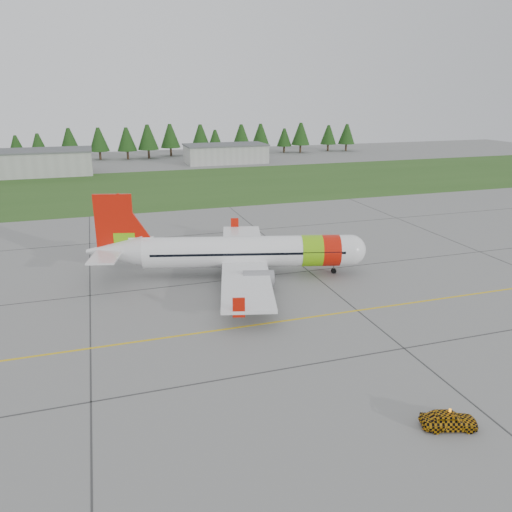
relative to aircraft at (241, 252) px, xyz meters
name	(u,v)px	position (x,y,z in m)	size (l,w,h in m)	color
ground	(293,367)	(-1.98, -21.18, -2.81)	(320.00, 320.00, 0.00)	gray
aircraft	(241,252)	(0.00, 0.00, 0.00)	(31.62, 29.77, 9.75)	white
follow_me_car	(451,404)	(4.69, -31.03, -1.04)	(1.43, 1.21, 3.55)	orange
grass_strip	(159,187)	(-1.98, 60.82, -2.80)	(320.00, 50.00, 0.03)	#30561E
taxi_guideline	(261,324)	(-1.98, -13.18, -2.80)	(120.00, 0.25, 0.02)	gold
hangar_west	(27,163)	(-31.98, 88.82, 0.19)	(32.00, 14.00, 6.00)	#A8A8A3
hangar_east	(226,154)	(23.02, 96.82, -0.21)	(24.00, 12.00, 5.20)	#A8A8A3
treeline	(136,143)	(-1.98, 116.82, 2.19)	(160.00, 8.00, 10.00)	#1C3F14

